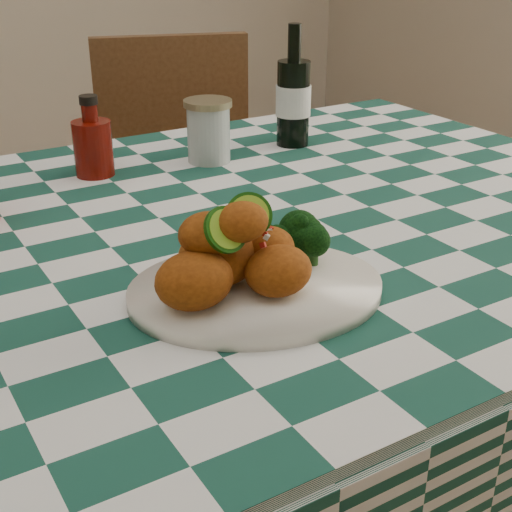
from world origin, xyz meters
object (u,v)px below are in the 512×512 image
mason_jar (209,131)px  wooden_chair_right (187,222)px  plate (256,290)px  dining_table (188,445)px  ketchup_bottle (92,136)px  beer_bottle (294,86)px  fried_chicken_pile (238,247)px

mason_jar → wooden_chair_right: size_ratio=0.13×
plate → wooden_chair_right: 1.09m
dining_table → mason_jar: bearing=54.3°
ketchup_bottle → beer_bottle: size_ratio=0.60×
plate → mason_jar: mason_jar is taller
plate → mason_jar: 0.55m
plate → dining_table: bearing=89.0°
beer_bottle → fried_chicken_pile: bearing=-129.4°
dining_table → wooden_chair_right: (0.36, 0.74, 0.07)m
mason_jar → beer_bottle: 0.21m
dining_table → ketchup_bottle: size_ratio=11.63×
mason_jar → wooden_chair_right: 0.62m
dining_table → beer_bottle: 0.71m
mason_jar → wooden_chair_right: bearing=70.5°
dining_table → plate: plate is taller
beer_bottle → wooden_chair_right: 0.63m
plate → beer_bottle: size_ratio=1.31×
mason_jar → wooden_chair_right: wooden_chair_right is taller
beer_bottle → wooden_chair_right: (-0.04, 0.45, -0.44)m
fried_chicken_pile → mason_jar: (0.23, 0.51, -0.01)m
dining_table → wooden_chair_right: bearing=63.8°
plate → beer_bottle: (0.40, 0.52, 0.11)m
dining_table → beer_bottle: (0.40, 0.29, 0.51)m
dining_table → plate: bearing=-91.0°
dining_table → fried_chicken_pile: (-0.03, -0.23, 0.47)m
mason_jar → fried_chicken_pile: bearing=-114.3°
dining_table → fried_chicken_pile: bearing=-97.1°
wooden_chair_right → dining_table: bearing=-98.3°
ketchup_bottle → wooden_chair_right: (0.38, 0.42, -0.39)m
plate → ketchup_bottle: size_ratio=2.17×
beer_bottle → dining_table: bearing=-143.8°
fried_chicken_pile → dining_table: bearing=82.9°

